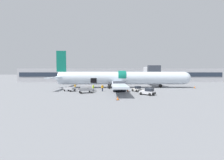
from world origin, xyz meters
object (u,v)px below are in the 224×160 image
object	(u,v)px
baggage_tug_mid	(137,89)
ground_crew_driver	(75,87)
ground_crew_loader_b	(102,88)
baggage_cart_loading	(87,88)
baggage_cart_queued	(70,89)
baggage_tug_lead	(148,92)
ground_crew_loader_a	(93,88)
baggage_cart_empty	(86,91)
airplane	(120,78)

from	to	relation	value
baggage_tug_mid	ground_crew_driver	size ratio (longest dim) A/B	1.65
ground_crew_loader_b	ground_crew_driver	distance (m)	7.61
baggage_cart_loading	baggage_cart_queued	size ratio (longest dim) A/B	1.16
ground_crew_driver	baggage_tug_mid	bearing A→B (deg)	-11.92
baggage_tug_lead	ground_crew_driver	distance (m)	18.59
baggage_cart_loading	ground_crew_loader_a	xyz separation A→B (m)	(1.81, -2.16, 0.40)
baggage_tug_mid	ground_crew_driver	distance (m)	15.67
baggage_tug_lead	baggage_cart_queued	world-z (taller)	baggage_tug_lead
baggage_cart_empty	ground_crew_loader_b	xyz separation A→B (m)	(3.43, 2.90, 0.35)
baggage_cart_empty	ground_crew_loader_a	bearing A→B (deg)	62.47
baggage_tug_lead	baggage_tug_mid	xyz separation A→B (m)	(-1.24, 5.20, -0.07)
baggage_cart_queued	baggage_cart_empty	distance (m)	5.30
ground_crew_loader_b	ground_crew_driver	world-z (taller)	ground_crew_loader_b
baggage_tug_mid	ground_crew_loader_a	xyz separation A→B (m)	(-10.32, 0.18, 0.33)
baggage_cart_empty	baggage_tug_lead	bearing A→B (deg)	-12.67
baggage_tug_mid	baggage_cart_queued	world-z (taller)	baggage_tug_mid
baggage_cart_loading	ground_crew_driver	xyz separation A→B (m)	(-3.20, 0.89, 0.37)
ground_crew_loader_b	ground_crew_driver	size ratio (longest dim) A/B	1.03
airplane	ground_crew_loader_b	distance (m)	9.89
baggage_cart_queued	baggage_cart_empty	size ratio (longest dim) A/B	0.86
ground_crew_driver	baggage_tug_lead	bearing A→B (deg)	-26.97
baggage_tug_mid	ground_crew_loader_b	bearing A→B (deg)	175.87
baggage_tug_lead	ground_crew_driver	size ratio (longest dim) A/B	2.03
baggage_cart_queued	baggage_cart_loading	bearing A→B (deg)	23.10
baggage_cart_empty	ground_crew_driver	xyz separation A→B (m)	(-3.71, 5.54, 0.32)
baggage_tug_lead	baggage_tug_mid	bearing A→B (deg)	103.45
baggage_cart_empty	baggage_tug_mid	bearing A→B (deg)	11.22
airplane	ground_crew_driver	xyz separation A→B (m)	(-11.85, -5.86, -1.88)
airplane	baggage_tug_lead	distance (m)	15.19
airplane	baggage_cart_empty	xyz separation A→B (m)	(-8.14, -11.39, -2.20)
airplane	baggage_tug_lead	size ratio (longest dim) A/B	12.52
baggage_cart_empty	ground_crew_loader_b	bearing A→B (deg)	40.17
airplane	baggage_cart_loading	world-z (taller)	airplane
baggage_cart_loading	ground_crew_driver	distance (m)	3.34
baggage_cart_loading	ground_crew_loader_b	world-z (taller)	ground_crew_loader_b
baggage_tug_mid	baggage_cart_loading	distance (m)	12.35
baggage_tug_mid	airplane	bearing A→B (deg)	110.93
baggage_tug_lead	baggage_cart_empty	world-z (taller)	baggage_tug_lead
baggage_tug_mid	ground_crew_driver	bearing A→B (deg)	168.08
ground_crew_loader_b	airplane	bearing A→B (deg)	60.99
baggage_cart_empty	ground_crew_loader_b	world-z (taller)	ground_crew_loader_b
baggage_cart_queued	baggage_tug_mid	bearing A→B (deg)	-2.52
baggage_cart_queued	ground_crew_loader_a	world-z (taller)	ground_crew_loader_a
airplane	baggage_cart_empty	size ratio (longest dim) A/B	9.91
ground_crew_loader_a	ground_crew_driver	xyz separation A→B (m)	(-5.00, 3.05, -0.04)
baggage_tug_mid	baggage_cart_empty	world-z (taller)	baggage_tug_mid
ground_crew_loader_b	baggage_cart_loading	bearing A→B (deg)	156.01
ground_crew_loader_a	ground_crew_driver	bearing A→B (deg)	148.63
baggage_cart_loading	baggage_cart_empty	xyz separation A→B (m)	(0.51, -4.65, 0.04)
airplane	baggage_tug_mid	distance (m)	9.97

